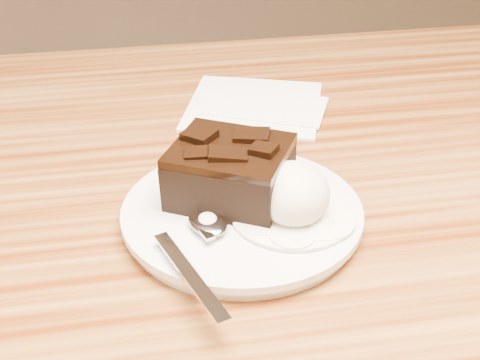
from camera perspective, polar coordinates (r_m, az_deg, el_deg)
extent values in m
cylinder|color=silver|center=(0.58, 0.18, -3.16)|extent=(0.21, 0.21, 0.02)
cube|color=black|center=(0.58, -0.85, 0.44)|extent=(0.13, 0.12, 0.05)
ellipsoid|color=white|center=(0.55, 4.63, -1.20)|extent=(0.06, 0.07, 0.05)
cylinder|color=white|center=(0.56, 4.54, -2.96)|extent=(0.11, 0.11, 0.00)
cube|color=white|center=(0.79, 1.21, 6.57)|extent=(0.20, 0.20, 0.01)
cube|color=black|center=(0.54, 6.32, -5.24)|extent=(0.01, 0.01, 0.00)
cube|color=black|center=(0.57, -2.26, -2.38)|extent=(0.01, 0.01, 0.00)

